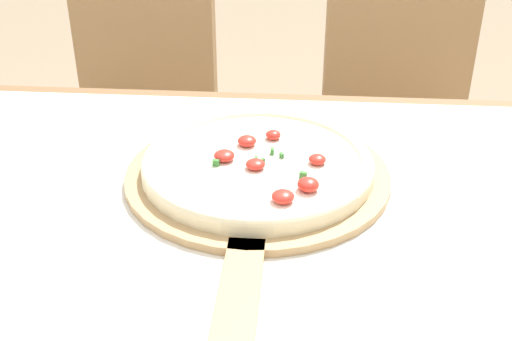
{
  "coord_description": "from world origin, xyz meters",
  "views": [
    {
      "loc": [
        0.11,
        -0.67,
        1.2
      ],
      "look_at": [
        0.05,
        0.1,
        0.76
      ],
      "focal_mm": 45.0,
      "sensor_mm": 36.0,
      "label": 1
    }
  ],
  "objects_px": {
    "pizza": "(258,163)",
    "chair_right": "(400,122)",
    "chair_left": "(138,113)",
    "pizza_peel": "(256,183)"
  },
  "relations": [
    {
      "from": "pizza",
      "to": "chair_left",
      "type": "xyz_separation_m",
      "value": [
        -0.37,
        0.7,
        -0.25
      ]
    },
    {
      "from": "pizza",
      "to": "chair_left",
      "type": "distance_m",
      "value": 0.83
    },
    {
      "from": "pizza",
      "to": "chair_right",
      "type": "height_order",
      "value": "chair_right"
    },
    {
      "from": "chair_left",
      "to": "pizza",
      "type": "bearing_deg",
      "value": -56.34
    },
    {
      "from": "pizza",
      "to": "chair_left",
      "type": "bearing_deg",
      "value": 117.67
    },
    {
      "from": "chair_right",
      "to": "pizza",
      "type": "bearing_deg",
      "value": -118.81
    },
    {
      "from": "pizza_peel",
      "to": "chair_right",
      "type": "bearing_deg",
      "value": 66.93
    },
    {
      "from": "pizza",
      "to": "chair_left",
      "type": "height_order",
      "value": "chair_left"
    },
    {
      "from": "chair_left",
      "to": "chair_right",
      "type": "relative_size",
      "value": 1.0
    },
    {
      "from": "chair_left",
      "to": "chair_right",
      "type": "xyz_separation_m",
      "value": [
        0.68,
        0.0,
        0.0
      ]
    }
  ]
}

